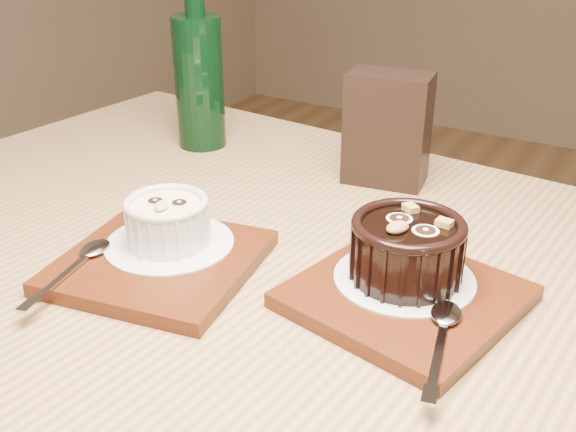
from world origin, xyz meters
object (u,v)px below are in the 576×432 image
Objects in this scene: table at (298,366)px; ramekin_white at (167,219)px; condiment_stand at (387,129)px; ramekin_dark at (407,247)px; green_bottle at (199,77)px; tray_left at (160,262)px; tray_right at (405,297)px.

ramekin_white is at bearing -174.20° from table.
table is 0.32m from condiment_stand.
ramekin_dark is 0.40× the size of green_bottle.
tray_left is 1.74× the size of ramekin_dark.
tray_left is 2.14× the size of ramekin_white.
green_bottle reaches higher than ramekin_dark.
ramekin_white is 0.60× the size of condiment_stand.
table is 15.03× the size of ramekin_white.
ramekin_dark is (-0.01, 0.02, 0.04)m from tray_right.
tray_left is 1.00× the size of tray_right.
green_bottle reaches higher than ramekin_white.
tray_right is at bearing 16.19° from tray_left.
condiment_stand is (-0.13, 0.25, 0.06)m from tray_right.
ramekin_white is 0.24m from ramekin_dark.
tray_right is 0.49m from green_bottle.
tray_right is 0.05m from ramekin_dark.
ramekin_white is 0.24m from tray_right.
condiment_stand reaches higher than ramekin_white.
green_bottle is at bearing 140.02° from table.
ramekin_dark is at bearing 116.25° from tray_right.
ramekin_dark is 0.46m from green_bottle.
tray_right is 0.29m from condiment_stand.
tray_right is (0.24, 0.04, -0.04)m from ramekin_white.
green_bottle is at bearing 100.76° from ramekin_white.
ramekin_white reaches higher than tray_right.
tray_right is at bearing -10.84° from ramekin_white.
ramekin_white is at bearing -58.07° from green_bottle.
ramekin_dark is (0.09, 0.05, 0.14)m from table.
ramekin_dark is at bearing 27.67° from table.
ramekin_dark is at bearing -28.68° from green_bottle.
ramekin_dark reaches higher than ramekin_white.
condiment_stand is at bearing 97.37° from table.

